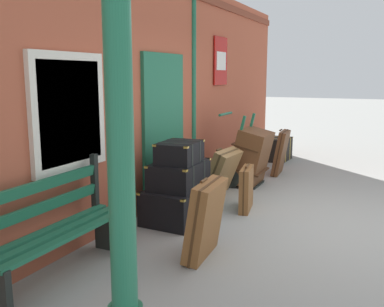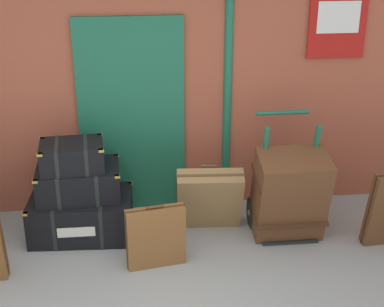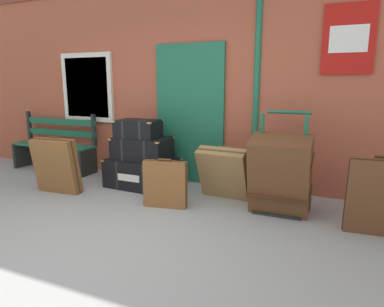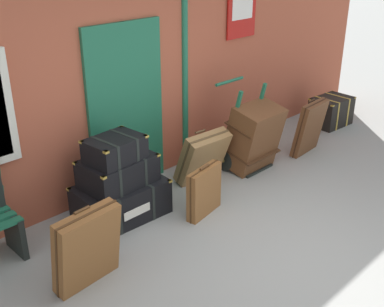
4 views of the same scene
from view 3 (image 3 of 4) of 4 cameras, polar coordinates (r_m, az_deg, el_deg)
ground_plane at (r=3.41m, az=-16.68°, el=-15.22°), size 60.00×60.00×0.00m
brick_facade at (r=5.29m, az=0.88°, el=12.58°), size 10.40×0.35×3.20m
platform_bench at (r=6.48m, az=-22.05°, el=1.32°), size 1.60×0.43×1.01m
steamer_trunk_base at (r=5.12m, az=-8.36°, el=-3.22°), size 1.04×0.70×0.43m
steamer_trunk_middle at (r=5.05m, az=-8.39°, el=0.89°), size 0.83×0.58×0.33m
steamer_trunk_top at (r=5.01m, az=-9.04°, el=4.13°), size 0.64×0.49×0.27m
porters_trolley at (r=4.32m, az=14.90°, el=-5.49°), size 0.71×0.64×1.19m
large_brown_trunk at (r=4.09m, az=14.66°, el=-3.41°), size 0.70×0.62×0.95m
suitcase_oxblood at (r=4.22m, az=-4.54°, el=-5.18°), size 0.55×0.22×0.63m
suitcase_umber at (r=4.50m, az=5.39°, el=-3.28°), size 0.69×0.48×0.71m
suitcase_brown at (r=3.85m, az=29.06°, el=-6.59°), size 0.63×0.30×0.83m
suitcase_olive at (r=5.09m, az=-21.93°, el=-1.94°), size 0.67×0.33×0.80m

